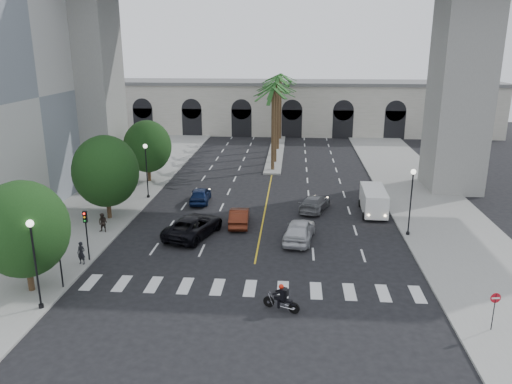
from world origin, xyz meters
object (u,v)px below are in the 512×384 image
(car_e, at_px, (200,195))
(do_not_enter_sign, at_px, (495,304))
(traffic_signal_far, at_px, (86,227))
(car_c, at_px, (194,226))
(car_a, at_px, (299,230))
(lamp_post_right, at_px, (411,197))
(car_d, at_px, (315,203))
(motorcycle_rider, at_px, (282,299))
(lamp_post_left_near, at_px, (34,257))
(lamp_post_left_far, at_px, (146,166))
(traffic_signal_near, at_px, (59,251))
(cargo_van, at_px, (374,200))
(pedestrian_b, at_px, (103,223))
(car_b, at_px, (239,217))
(pedestrian_a, at_px, (81,253))

(car_e, distance_m, do_not_enter_sign, 28.08)
(traffic_signal_far, distance_m, car_c, 8.32)
(traffic_signal_far, bearing_deg, car_a, 19.03)
(lamp_post_right, relative_size, car_d, 1.12)
(motorcycle_rider, height_order, car_d, motorcycle_rider)
(lamp_post_left_near, distance_m, lamp_post_left_far, 21.00)
(lamp_post_right, height_order, car_d, lamp_post_right)
(lamp_post_left_far, xyz_separation_m, traffic_signal_near, (0.10, -18.50, -0.71))
(lamp_post_left_near, height_order, traffic_signal_near, lamp_post_left_near)
(car_e, height_order, cargo_van, cargo_van)
(pedestrian_b, bearing_deg, traffic_signal_near, -76.60)
(lamp_post_right, relative_size, car_a, 1.07)
(car_e, bearing_deg, cargo_van, 169.95)
(traffic_signal_far, distance_m, car_d, 20.00)
(traffic_signal_far, bearing_deg, do_not_enter_sign, -15.82)
(car_c, distance_m, car_d, 11.79)
(lamp_post_left_near, xyz_separation_m, pedestrian_b, (-0.86, 11.68, -2.30))
(motorcycle_rider, bearing_deg, car_d, 105.62)
(motorcycle_rider, distance_m, car_d, 17.88)
(lamp_post_left_far, xyz_separation_m, car_b, (9.52, -6.52, -2.50))
(lamp_post_left_far, distance_m, traffic_signal_far, 14.52)
(lamp_post_left_near, bearing_deg, car_b, 56.67)
(car_a, relative_size, pedestrian_b, 3.26)
(lamp_post_right, relative_size, car_e, 1.26)
(pedestrian_a, bearing_deg, do_not_enter_sign, -5.36)
(car_c, relative_size, pedestrian_b, 3.87)
(traffic_signal_near, xyz_separation_m, cargo_van, (20.79, 15.77, -1.28))
(lamp_post_left_far, xyz_separation_m, traffic_signal_far, (0.10, -14.50, -0.71))
(car_d, bearing_deg, cargo_van, -167.58)
(motorcycle_rider, relative_size, cargo_van, 0.39)
(car_d, relative_size, pedestrian_a, 3.07)
(lamp_post_left_far, xyz_separation_m, pedestrian_b, (-0.86, -9.32, -2.30))
(traffic_signal_near, height_order, car_a, traffic_signal_near)
(motorcycle_rider, xyz_separation_m, pedestrian_a, (-13.53, 4.79, 0.21))
(lamp_post_left_near, bearing_deg, motorcycle_rider, 4.34)
(car_c, height_order, car_d, car_c)
(traffic_signal_near, relative_size, cargo_van, 0.70)
(cargo_van, bearing_deg, motorcycle_rider, -111.85)
(car_d, distance_m, pedestrian_b, 18.11)
(traffic_signal_near, height_order, motorcycle_rider, traffic_signal_near)
(pedestrian_b, bearing_deg, do_not_enter_sign, -18.17)
(lamp_post_left_far, bearing_deg, car_d, -8.13)
(lamp_post_left_near, relative_size, car_b, 1.22)
(car_b, xyz_separation_m, pedestrian_b, (-10.39, -2.81, 0.20))
(traffic_signal_far, bearing_deg, car_d, 37.93)
(motorcycle_rider, distance_m, car_c, 12.94)
(traffic_signal_far, relative_size, cargo_van, 0.70)
(do_not_enter_sign, bearing_deg, lamp_post_left_near, 171.53)
(car_a, height_order, do_not_enter_sign, do_not_enter_sign)
(lamp_post_left_near, relative_size, car_c, 0.90)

